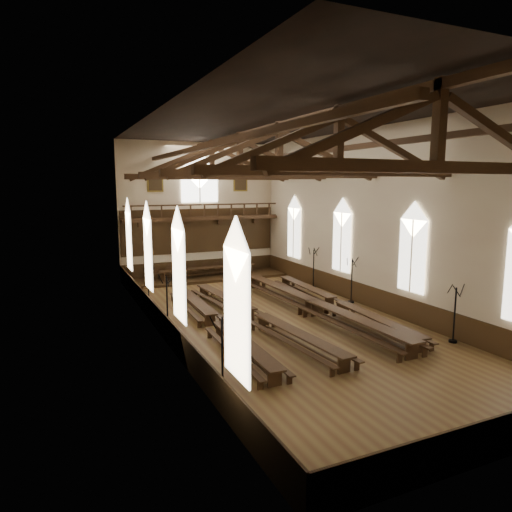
{
  "coord_description": "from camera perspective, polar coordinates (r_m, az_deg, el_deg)",
  "views": [
    {
      "loc": [
        -10.36,
        -20.11,
        6.9
      ],
      "look_at": [
        -0.56,
        1.5,
        3.17
      ],
      "focal_mm": 32.0,
      "sensor_mm": 36.0,
      "label": 1
    }
  ],
  "objects": [
    {
      "name": "candelabrum_right_mid",
      "position": [
        27.42,
        11.83,
        -4.08
      ],
      "size": [
        0.79,
        0.81,
        2.71
      ],
      "color": "black",
      "rests_on": "ground"
    },
    {
      "name": "refectory_row_a",
      "position": [
        21.91,
        -5.06,
        -8.13
      ],
      "size": [
        1.5,
        13.7,
        0.67
      ],
      "color": "#362411",
      "rests_on": "ground"
    },
    {
      "name": "end_window",
      "position": [
        34.6,
        -7.07,
        9.39
      ],
      "size": [
        2.8,
        0.12,
        3.8
      ],
      "color": "white",
      "rests_on": "room_walls"
    },
    {
      "name": "candelabrum_left_far",
      "position": [
        26.37,
        -13.25,
        -4.89
      ],
      "size": [
        0.7,
        0.68,
        2.34
      ],
      "color": "black",
      "rests_on": "ground"
    },
    {
      "name": "refectory_row_b",
      "position": [
        22.73,
        -0.03,
        -7.39
      ],
      "size": [
        1.96,
        14.08,
        0.71
      ],
      "color": "#362411",
      "rests_on": "ground"
    },
    {
      "name": "candelabrum_right_far",
      "position": [
        30.85,
        7.19,
        -2.47
      ],
      "size": [
        0.83,
        0.81,
        2.77
      ],
      "color": "black",
      "rests_on": "ground"
    },
    {
      "name": "refectory_row_d",
      "position": [
        25.48,
        10.08,
        -5.75
      ],
      "size": [
        1.8,
        13.97,
        0.7
      ],
      "color": "#362411",
      "rests_on": "ground"
    },
    {
      "name": "candelabrum_left_near",
      "position": [
        15.33,
        -4.21,
        -14.36
      ],
      "size": [
        0.84,
        0.79,
        2.78
      ],
      "color": "black",
      "rests_on": "ground"
    },
    {
      "name": "minstrels_gallery",
      "position": [
        34.5,
        -6.85,
        3.88
      ],
      "size": [
        11.8,
        1.24,
        3.7
      ],
      "color": "#362411",
      "rests_on": "room_walls"
    },
    {
      "name": "high_table",
      "position": [
        33.76,
        -5.95,
        -1.57
      ],
      "size": [
        7.45,
        1.27,
        0.69
      ],
      "color": "#362411",
      "rests_on": "dais"
    },
    {
      "name": "roof_trusses",
      "position": [
        22.66,
        2.91,
        12.24
      ],
      "size": [
        11.7,
        25.7,
        2.8
      ],
      "color": "#362411",
      "rests_on": "room_walls"
    },
    {
      "name": "portraits",
      "position": [
        34.59,
        -7.07,
        9.19
      ],
      "size": [
        7.75,
        0.09,
        1.45
      ],
      "color": "brown",
      "rests_on": "room_walls"
    },
    {
      "name": "high_chairs",
      "position": [
        34.45,
        -6.33,
        -1.49
      ],
      "size": [
        7.61,
        0.41,
        0.94
      ],
      "color": "#362411",
      "rests_on": "dais"
    },
    {
      "name": "refectory_row_c",
      "position": [
        24.7,
        7.16,
        -5.95
      ],
      "size": [
        1.86,
        15.0,
        0.81
      ],
      "color": "#362411",
      "rests_on": "ground"
    },
    {
      "name": "dais",
      "position": [
        33.89,
        -5.93,
        -2.71
      ],
      "size": [
        11.4,
        2.89,
        0.19
      ],
      "primitive_type": "cube",
      "color": "#372210",
      "rests_on": "ground"
    },
    {
      "name": "room_walls",
      "position": [
        22.63,
        2.88,
        7.8
      ],
      "size": [
        26.0,
        26.0,
        26.0
      ],
      "color": "beige",
      "rests_on": "ground"
    },
    {
      "name": "candelabrum_left_mid",
      "position": [
        22.15,
        -11.0,
        -7.11
      ],
      "size": [
        0.84,
        0.79,
        2.78
      ],
      "color": "black",
      "rests_on": "ground"
    },
    {
      "name": "ground",
      "position": [
        23.65,
        2.76,
        -8.05
      ],
      "size": [
        26.0,
        26.0,
        0.0
      ],
      "primitive_type": "plane",
      "color": "brown",
      "rests_on": "ground"
    },
    {
      "name": "candelabrum_right_near",
      "position": [
        22.05,
        23.5,
        -7.91
      ],
      "size": [
        0.77,
        0.78,
        2.62
      ],
      "color": "black",
      "rests_on": "ground"
    },
    {
      "name": "side_windows",
      "position": [
        22.84,
        2.83,
        0.96
      ],
      "size": [
        11.85,
        19.8,
        4.5
      ],
      "color": "white",
      "rests_on": "room_walls"
    },
    {
      "name": "wainscot_band",
      "position": [
        23.48,
        2.77,
        -6.65
      ],
      "size": [
        12.0,
        26.0,
        1.2
      ],
      "color": "#372210",
      "rests_on": "ground"
    }
  ]
}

